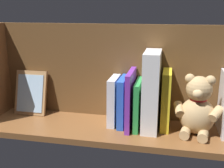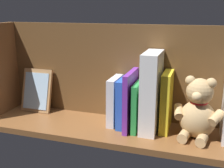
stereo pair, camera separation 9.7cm
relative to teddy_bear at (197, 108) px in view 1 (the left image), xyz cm
name	(u,v)px [view 1 (the left image)]	position (x,y,z in cm)	size (l,w,h in cm)	color
ground_plane	(112,129)	(29.43, 0.36, -10.22)	(98.43, 26.01, 2.20)	brown
shelf_back_panel	(118,72)	(29.43, -10.40, 8.94)	(98.43, 1.50, 36.12)	brown
teddy_bear	(197,108)	(0.00, 0.00, 0.00)	(16.52, 14.76, 20.71)	tan
book_2	(166,100)	(10.61, -3.02, 1.27)	(2.99, 12.46, 20.77)	yellow
dictionary_thick_white	(151,91)	(15.73, -1.37, 4.73)	(5.54, 15.56, 27.69)	white
book_3	(138,104)	(20.31, -1.71, -0.60)	(1.90, 15.09, 17.04)	green
book_4	(131,99)	(23.00, -1.18, 1.17)	(1.75, 16.14, 20.58)	purple
book_5	(123,101)	(25.95, -2.64, -0.27)	(2.43, 13.22, 17.70)	blue
book_6	(114,100)	(29.45, -3.16, -0.36)	(2.86, 12.19, 17.52)	silver
picture_frame_leaning	(31,93)	(64.35, -5.88, -0.49)	(12.97, 6.04, 17.58)	#A87A4C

